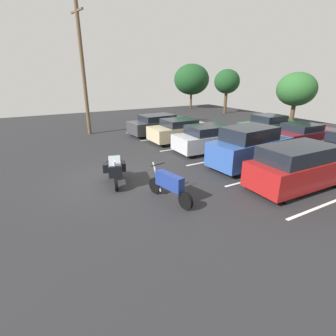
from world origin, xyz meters
The scene contains 15 objects.
ground centered at (0.00, 0.00, -0.05)m, with size 44.00×44.00×0.10m, color #262628.
motorcycle_touring centered at (0.37, -0.06, 0.66)m, with size 2.06×1.07×1.41m.
motorcycle_second centered at (2.72, 1.18, 0.62)m, with size 2.25×0.73×1.25m.
parking_stripes centered at (-1.55, 6.33, 0.00)m, with size 14.59×5.16×0.01m.
car_charcoal centered at (-7.21, 5.94, 0.73)m, with size 2.14×4.91×1.48m.
car_champagne centered at (-4.44, 6.07, 0.75)m, with size 1.94×4.25×1.52m.
car_silver centered at (-1.65, 6.55, 0.75)m, with size 1.98×4.79×1.54m.
car_blue centered at (1.43, 6.37, 0.96)m, with size 2.11×4.35×1.98m.
car_red centered at (4.21, 6.20, 0.88)m, with size 1.88×4.44×1.76m.
car_far_green centered at (-2.66, 12.54, 0.75)m, with size 2.14×4.42×1.56m.
car_far_maroon centered at (0.23, 12.37, 0.69)m, with size 2.03×4.61×1.42m.
utility_pole centered at (-9.87, 1.22, 4.58)m, with size 1.78×0.51×8.84m.
tree_rear centered at (-13.39, 17.70, 3.53)m, with size 2.85×2.85×4.88m.
tree_right centered at (-5.04, 18.39, 3.06)m, with size 3.37×3.37×4.52m.
tree_center centered at (-19.36, 16.90, 3.68)m, with size 4.56×4.56×5.62m.
Camera 1 is at (9.93, -2.87, 4.30)m, focal length 27.18 mm.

